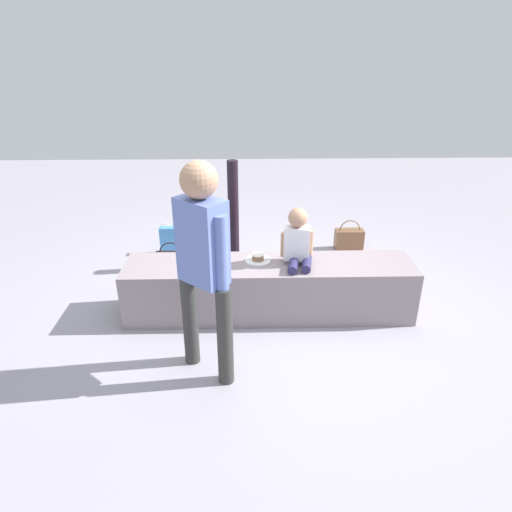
{
  "coord_description": "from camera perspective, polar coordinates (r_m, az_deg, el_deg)",
  "views": [
    {
      "loc": [
        -0.2,
        -3.4,
        2.13
      ],
      "look_at": [
        -0.12,
        -0.38,
        0.73
      ],
      "focal_mm": 31.56,
      "sensor_mm": 36.0,
      "label": 1
    }
  ],
  "objects": [
    {
      "name": "party_cup_red",
      "position": [
        4.35,
        -0.92,
        -3.53
      ],
      "size": [
        0.08,
        0.08,
        0.12
      ],
      "primitive_type": "cylinder",
      "color": "red",
      "rests_on": "ground_plane"
    },
    {
      "name": "cake_box_white",
      "position": [
        4.79,
        11.34,
        -1.09
      ],
      "size": [
        0.35,
        0.35,
        0.13
      ],
      "primitive_type": "cube",
      "rotation": [
        0.0,
        0.0,
        -0.1
      ],
      "color": "white",
      "rests_on": "ground_plane"
    },
    {
      "name": "concrete_ledge",
      "position": [
        3.9,
        1.66,
        -4.14
      ],
      "size": [
        2.45,
        0.51,
        0.48
      ],
      "primitive_type": "cube",
      "color": "gray",
      "rests_on": "ground_plane"
    },
    {
      "name": "water_bottle_near_gift",
      "position": [
        4.65,
        0.18,
        -0.88
      ],
      "size": [
        0.07,
        0.07,
        0.23
      ],
      "color": "silver",
      "rests_on": "ground_plane"
    },
    {
      "name": "adult_standing",
      "position": [
        2.9,
        -6.74,
        0.14
      ],
      "size": [
        0.37,
        0.35,
        1.53
      ],
      "color": "#30302E",
      "rests_on": "ground_plane"
    },
    {
      "name": "handbag_brown_canvas",
      "position": [
        5.3,
        11.7,
        2.15
      ],
      "size": [
        0.32,
        0.15,
        0.35
      ],
      "color": "brown",
      "rests_on": "ground_plane"
    },
    {
      "name": "railing_post",
      "position": [
        4.68,
        -2.84,
        3.56
      ],
      "size": [
        0.36,
        0.36,
        1.13
      ],
      "color": "black",
      "rests_on": "ground_plane"
    },
    {
      "name": "cake_plate",
      "position": [
        3.82,
        0.25,
        -0.35
      ],
      "size": [
        0.22,
        0.22,
        0.07
      ],
      "color": "white",
      "rests_on": "concrete_ledge"
    },
    {
      "name": "handbag_black_leather",
      "position": [
        4.67,
        -10.66,
        -0.86
      ],
      "size": [
        0.31,
        0.11,
        0.36
      ],
      "color": "black",
      "rests_on": "ground_plane"
    },
    {
      "name": "child_seated",
      "position": [
        3.72,
        5.32,
        2.02
      ],
      "size": [
        0.28,
        0.33,
        0.48
      ],
      "color": "#2A2652",
      "rests_on": "concrete_ledge"
    },
    {
      "name": "ground_plane",
      "position": [
        4.02,
        1.62,
        -7.1
      ],
      "size": [
        12.0,
        12.0,
        0.0
      ],
      "primitive_type": "plane",
      "color": "#97929E"
    },
    {
      "name": "gift_bag",
      "position": [
        5.15,
        -10.68,
        2.01
      ],
      "size": [
        0.25,
        0.09,
        0.36
      ],
      "color": "#4C99E0",
      "rests_on": "ground_plane"
    }
  ]
}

